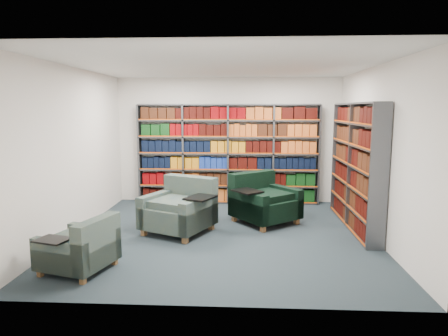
{
  "coord_description": "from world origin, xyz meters",
  "views": [
    {
      "loc": [
        0.38,
        -6.51,
        2.11
      ],
      "look_at": [
        0.0,
        0.6,
        1.05
      ],
      "focal_mm": 32.0,
      "sensor_mm": 36.0,
      "label": 1
    }
  ],
  "objects_px": {
    "chair_teal_left": "(182,210)",
    "chair_green_right": "(262,202)",
    "chair_teal_front": "(83,250)",
    "coffee_table": "(171,206)"
  },
  "relations": [
    {
      "from": "chair_teal_left",
      "to": "coffee_table",
      "type": "height_order",
      "value": "chair_teal_left"
    },
    {
      "from": "chair_teal_front",
      "to": "coffee_table",
      "type": "distance_m",
      "value": 2.34
    },
    {
      "from": "chair_green_right",
      "to": "coffee_table",
      "type": "height_order",
      "value": "chair_green_right"
    },
    {
      "from": "chair_green_right",
      "to": "coffee_table",
      "type": "bearing_deg",
      "value": -171.15
    },
    {
      "from": "chair_teal_front",
      "to": "coffee_table",
      "type": "xyz_separation_m",
      "value": [
        0.75,
        2.21,
        0.04
      ]
    },
    {
      "from": "chair_teal_left",
      "to": "chair_green_right",
      "type": "bearing_deg",
      "value": 25.31
    },
    {
      "from": "chair_teal_left",
      "to": "chair_teal_front",
      "type": "distance_m",
      "value": 2.07
    },
    {
      "from": "chair_teal_left",
      "to": "chair_green_right",
      "type": "distance_m",
      "value": 1.56
    },
    {
      "from": "chair_teal_front",
      "to": "coffee_table",
      "type": "relative_size",
      "value": 1.18
    },
    {
      "from": "chair_teal_left",
      "to": "chair_green_right",
      "type": "xyz_separation_m",
      "value": [
        1.41,
        0.67,
        -0.0
      ]
    }
  ]
}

